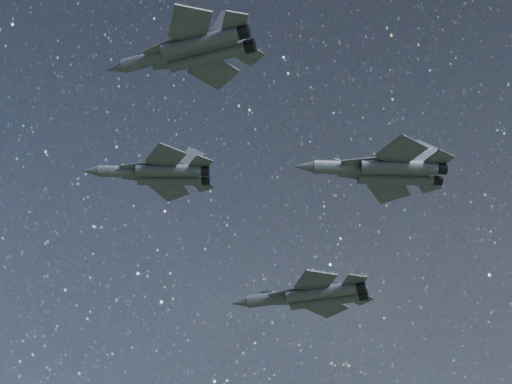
% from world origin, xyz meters
% --- Properties ---
extents(jet_lead, '(15.20, 10.14, 3.86)m').
position_xyz_m(jet_lead, '(-12.99, -5.04, 159.80)').
color(jet_lead, '#343941').
extents(jet_left, '(20.03, 14.16, 5.08)m').
position_xyz_m(jet_left, '(-2.82, 22.86, 156.70)').
color(jet_left, '#343941').
extents(jet_right, '(15.19, 10.83, 3.88)m').
position_xyz_m(jet_right, '(-2.08, -21.30, 159.22)').
color(jet_right, '#343941').
extents(jet_slot, '(15.97, 10.60, 4.07)m').
position_xyz_m(jet_slot, '(11.91, -3.66, 154.95)').
color(jet_slot, '#343941').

